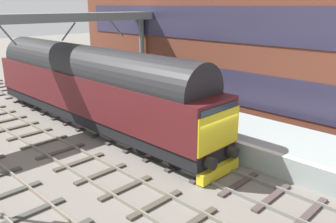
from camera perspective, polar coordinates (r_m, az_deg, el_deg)
ground_plane at (r=15.46m, az=4.85°, el=-9.25°), size 140.00×140.00×0.00m
track_main at (r=15.43m, az=4.85°, el=-9.07°), size 2.50×60.00×0.15m
track_adjacent_west at (r=13.33m, az=-4.61°, el=-13.58°), size 2.50×60.00×0.15m
station_platform at (r=17.96m, az=12.27°, el=-4.00°), size 4.00×44.00×1.01m
diesel_locomotive at (r=20.43m, az=-12.68°, el=4.35°), size 2.74×18.69×4.68m
waiting_passenger at (r=20.29m, az=1.31°, el=3.25°), size 0.38×0.51×1.64m
overhead_footbridge at (r=21.84m, az=-20.43°, el=13.46°), size 16.00×2.00×6.38m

